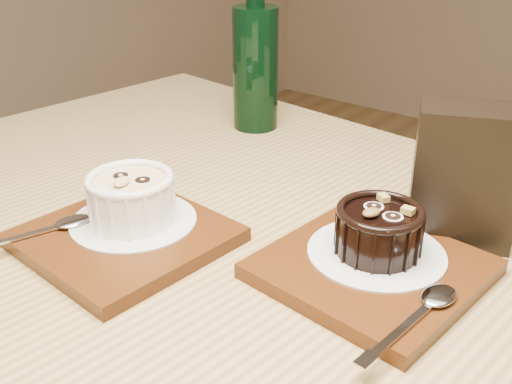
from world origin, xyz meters
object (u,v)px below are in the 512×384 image
(ramekin_white, at_px, (131,196))
(ramekin_dark, at_px, (379,228))
(green_bottle, at_px, (256,64))
(tray_right, at_px, (372,269))
(table, at_px, (262,347))
(tray_left, at_px, (126,237))
(condiment_stand, at_px, (465,175))

(ramekin_white, relative_size, ramekin_dark, 1.10)
(green_bottle, bearing_deg, ramekin_dark, -35.10)
(ramekin_white, height_order, tray_right, ramekin_white)
(table, bearing_deg, tray_right, 34.81)
(tray_left, bearing_deg, condiment_stand, 40.85)
(ramekin_white, bearing_deg, tray_right, 5.22)
(condiment_stand, bearing_deg, tray_left, -139.15)
(table, xyz_separation_m, condiment_stand, (0.12, 0.18, 0.16))
(ramekin_white, relative_size, condiment_stand, 0.64)
(tray_left, bearing_deg, green_bottle, 107.71)
(tray_left, xyz_separation_m, tray_right, (0.22, 0.10, 0.00))
(table, xyz_separation_m, tray_left, (-0.14, -0.05, 0.10))
(green_bottle, bearing_deg, table, -50.53)
(tray_left, bearing_deg, table, 18.24)
(table, xyz_separation_m, ramekin_dark, (0.08, 0.07, 0.13))
(table, xyz_separation_m, green_bottle, (-0.25, 0.31, 0.19))
(tray_left, distance_m, ramekin_white, 0.04)
(tray_left, bearing_deg, tray_right, 24.99)
(ramekin_white, bearing_deg, ramekin_dark, 8.97)
(table, relative_size, condiment_stand, 9.09)
(tray_right, xyz_separation_m, condiment_stand, (0.03, 0.12, 0.06))
(ramekin_dark, distance_m, condiment_stand, 0.11)
(table, distance_m, green_bottle, 0.44)
(table, distance_m, tray_left, 0.18)
(tray_right, bearing_deg, ramekin_white, -159.67)
(tray_left, height_order, condiment_stand, condiment_stand)
(table, height_order, tray_right, tray_right)
(green_bottle, bearing_deg, ramekin_white, -72.62)
(tray_right, height_order, green_bottle, green_bottle)
(condiment_stand, bearing_deg, tray_right, -105.76)
(condiment_stand, bearing_deg, table, -123.57)
(tray_right, xyz_separation_m, ramekin_dark, (-0.00, 0.02, 0.03))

